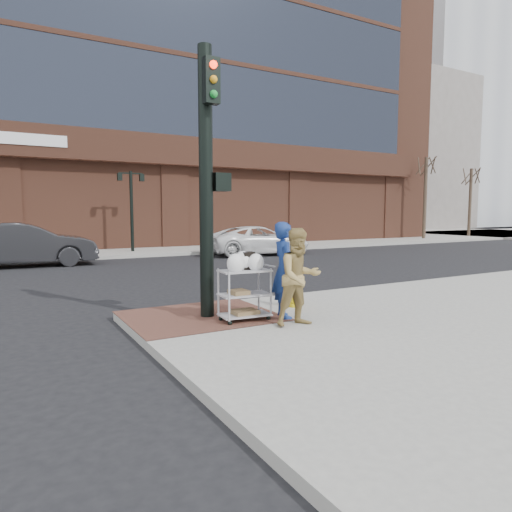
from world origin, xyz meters
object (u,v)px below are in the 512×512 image
minivan_white (259,240)px  fire_hydrant (294,288)px  woman_blue (284,270)px  utility_cart (245,290)px  traffic_signal_pole (208,175)px  sedan_dark (26,245)px  lamp_post (131,202)px  pedestrian_tan (299,277)px

minivan_white → fire_hydrant: bearing=158.9°
woman_blue → utility_cart: size_ratio=1.43×
traffic_signal_pole → woman_blue: 2.28m
sedan_dark → minivan_white: 10.36m
lamp_post → woman_blue: (-1.27, -15.98, -1.56)m
lamp_post → minivan_white: (5.37, -3.48, -1.90)m
woman_blue → pedestrian_tan: woman_blue is taller
lamp_post → pedestrian_tan: size_ratio=2.33×
woman_blue → lamp_post: bearing=9.9°
sedan_dark → fire_hydrant: bearing=-157.6°
utility_cart → pedestrian_tan: bearing=-49.4°
woman_blue → minivan_white: woman_blue is taller
pedestrian_tan → utility_cart: size_ratio=1.35×
woman_blue → minivan_white: bearing=-13.6°
pedestrian_tan → fire_hydrant: 1.66m
traffic_signal_pole → sedan_dark: size_ratio=0.96×
woman_blue → utility_cart: 0.84m
traffic_signal_pole → pedestrian_tan: traffic_signal_pole is taller
pedestrian_tan → sedan_dark: pedestrian_tan is taller
traffic_signal_pole → pedestrian_tan: size_ratio=2.92×
lamp_post → traffic_signal_pole: 15.43m
traffic_signal_pole → woman_blue: traffic_signal_pole is taller
woman_blue → fire_hydrant: size_ratio=2.35×
utility_cart → sedan_dark: bearing=103.2°
traffic_signal_pole → woman_blue: (1.21, -0.76, -1.78)m
lamp_post → utility_cart: 16.08m
pedestrian_tan → sedan_dark: 13.87m
lamp_post → sedan_dark: size_ratio=0.77×
pedestrian_tan → minivan_white: 14.76m
pedestrian_tan → minivan_white: (6.73, 13.13, -0.29)m
lamp_post → traffic_signal_pole: size_ratio=0.80×
lamp_post → minivan_white: lamp_post is taller
utility_cart → fire_hydrant: bearing=21.4°
utility_cart → minivan_white: bearing=59.1°
utility_cart → fire_hydrant: 1.61m
pedestrian_tan → sedan_dark: (-3.63, 13.39, -0.15)m
woman_blue → fire_hydrant: bearing=-30.5°
pedestrian_tan → minivan_white: pedestrian_tan is taller
lamp_post → utility_cart: lamp_post is taller
fire_hydrant → minivan_white: bearing=63.3°
sedan_dark → pedestrian_tan: bearing=-162.7°
pedestrian_tan → utility_cart: bearing=133.4°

